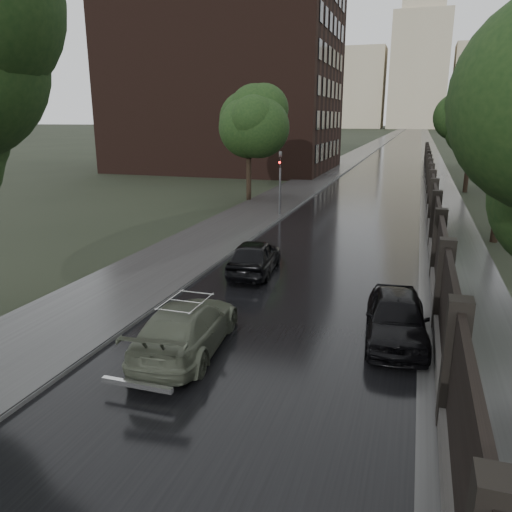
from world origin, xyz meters
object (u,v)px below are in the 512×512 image
at_px(car_right_near, 396,317).
at_px(tree_left_far, 249,128).
at_px(traffic_light, 280,178).
at_px(volga_sedan, 186,327).
at_px(tree_right_b, 507,140).
at_px(tree_right_c, 472,131).
at_px(hatchback_left, 255,256).

bearing_deg(car_right_near, tree_left_far, 113.74).
height_order(traffic_light, volga_sedan, traffic_light).
distance_m(tree_right_b, tree_right_c, 18.00).
relative_size(tree_right_b, car_right_near, 1.74).
relative_size(tree_left_far, car_right_near, 1.83).
xyz_separation_m(volga_sedan, hatchback_left, (-0.40, 7.04, 0.02)).
relative_size(traffic_light, volga_sedan, 0.87).
height_order(traffic_light, hatchback_left, traffic_light).
bearing_deg(car_right_near, hatchback_left, 135.38).
xyz_separation_m(tree_right_c, car_right_near, (-4.10, -31.23, -4.26)).
bearing_deg(tree_left_far, volga_sedan, -75.25).
distance_m(volga_sedan, hatchback_left, 7.05).
relative_size(traffic_light, hatchback_left, 1.00).
distance_m(tree_right_b, car_right_near, 14.49).
distance_m(traffic_light, car_right_near, 18.04).
xyz_separation_m(hatchback_left, car_right_near, (5.60, -4.72, 0.00)).
height_order(tree_left_far, volga_sedan, tree_left_far).
bearing_deg(tree_left_far, car_right_near, -61.76).
bearing_deg(tree_left_far, tree_right_b, -27.30).
bearing_deg(traffic_light, tree_left_far, 126.47).
distance_m(tree_right_b, traffic_light, 12.44).
height_order(tree_right_c, hatchback_left, tree_right_c).
bearing_deg(volga_sedan, tree_right_b, -126.49).
bearing_deg(hatchback_left, car_right_near, 134.40).
bearing_deg(tree_right_b, tree_right_c, 90.00).
bearing_deg(tree_right_b, volga_sedan, -120.89).
height_order(tree_right_c, volga_sedan, tree_right_c).
bearing_deg(hatchback_left, tree_left_far, -76.12).
height_order(tree_right_c, car_right_near, tree_right_c).
bearing_deg(tree_left_far, traffic_light, -53.53).
xyz_separation_m(tree_right_b, car_right_near, (-4.10, -13.23, -4.26)).
height_order(tree_right_c, traffic_light, tree_right_c).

